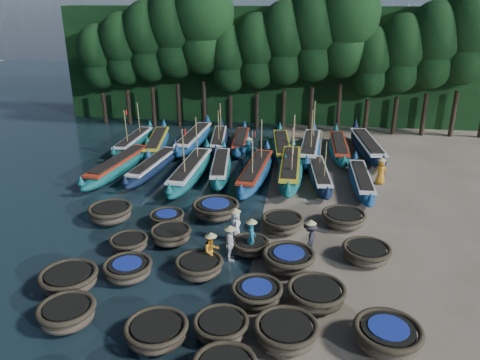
# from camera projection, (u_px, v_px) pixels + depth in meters

# --- Properties ---
(ground) EXTENTS (120.00, 120.00, 0.00)m
(ground) POSITION_uv_depth(u_px,v_px,m) (256.00, 242.00, 22.09)
(ground) COLOR gray
(ground) RESTS_ON ground
(foliage_wall) EXTENTS (40.00, 3.00, 10.00)m
(foliage_wall) POSITION_uv_depth(u_px,v_px,m) (286.00, 65.00, 41.89)
(foliage_wall) COLOR black
(foliage_wall) RESTS_ON ground
(coracle_5) EXTENTS (2.46, 2.46, 0.81)m
(coracle_5) POSITION_uv_depth(u_px,v_px,m) (67.00, 314.00, 16.36)
(coracle_5) COLOR brown
(coracle_5) RESTS_ON ground
(coracle_6) EXTENTS (2.53, 2.53, 0.71)m
(coracle_6) POSITION_uv_depth(u_px,v_px,m) (156.00, 332.00, 15.57)
(coracle_6) COLOR brown
(coracle_6) RESTS_ON ground
(coracle_7) EXTENTS (1.94, 1.94, 0.69)m
(coracle_7) POSITION_uv_depth(u_px,v_px,m) (221.00, 326.00, 15.83)
(coracle_7) COLOR brown
(coracle_7) RESTS_ON ground
(coracle_8) EXTENTS (2.57, 2.57, 0.77)m
(coracle_8) POSITION_uv_depth(u_px,v_px,m) (286.00, 332.00, 15.51)
(coracle_8) COLOR brown
(coracle_8) RESTS_ON ground
(coracle_9) EXTENTS (2.68, 2.68, 0.84)m
(coracle_9) POSITION_uv_depth(u_px,v_px,m) (387.00, 336.00, 15.26)
(coracle_9) COLOR brown
(coracle_9) RESTS_ON ground
(coracle_10) EXTENTS (2.69, 2.69, 0.76)m
(coracle_10) POSITION_uv_depth(u_px,v_px,m) (69.00, 279.00, 18.39)
(coracle_10) COLOR brown
(coracle_10) RESTS_ON ground
(coracle_11) EXTENTS (2.14, 2.14, 0.72)m
(coracle_11) POSITION_uv_depth(u_px,v_px,m) (128.00, 269.00, 19.11)
(coracle_11) COLOR brown
(coracle_11) RESTS_ON ground
(coracle_12) EXTENTS (2.31, 2.31, 0.74)m
(coracle_12) POSITION_uv_depth(u_px,v_px,m) (199.00, 266.00, 19.29)
(coracle_12) COLOR brown
(coracle_12) RESTS_ON ground
(coracle_13) EXTENTS (2.37, 2.37, 0.71)m
(coracle_13) POSITION_uv_depth(u_px,v_px,m) (257.00, 293.00, 17.59)
(coracle_13) COLOR brown
(coracle_13) RESTS_ON ground
(coracle_14) EXTENTS (2.71, 2.71, 0.77)m
(coracle_14) POSITION_uv_depth(u_px,v_px,m) (316.00, 294.00, 17.46)
(coracle_14) COLOR brown
(coracle_14) RESTS_ON ground
(coracle_15) EXTENTS (2.10, 2.10, 0.66)m
(coracle_15) POSITION_uv_depth(u_px,v_px,m) (129.00, 243.00, 21.18)
(coracle_15) COLOR brown
(coracle_15) RESTS_ON ground
(coracle_16) EXTENTS (2.34, 2.34, 0.76)m
(coracle_16) POSITION_uv_depth(u_px,v_px,m) (171.00, 235.00, 21.79)
(coracle_16) COLOR brown
(coracle_16) RESTS_ON ground
(coracle_17) EXTENTS (1.72, 1.72, 0.68)m
(coracle_17) POSITION_uv_depth(u_px,v_px,m) (250.00, 246.00, 20.93)
(coracle_17) COLOR brown
(coracle_17) RESTS_ON ground
(coracle_18) EXTENTS (2.36, 2.36, 0.85)m
(coracle_18) POSITION_uv_depth(u_px,v_px,m) (289.00, 259.00, 19.66)
(coracle_18) COLOR brown
(coracle_18) RESTS_ON ground
(coracle_19) EXTENTS (2.28, 2.28, 0.72)m
(coracle_19) POSITION_uv_depth(u_px,v_px,m) (366.00, 253.00, 20.34)
(coracle_19) COLOR brown
(coracle_19) RESTS_ON ground
(coracle_20) EXTENTS (2.32, 2.32, 0.84)m
(coracle_20) POSITION_uv_depth(u_px,v_px,m) (110.00, 213.00, 23.91)
(coracle_20) COLOR brown
(coracle_20) RESTS_ON ground
(coracle_21) EXTENTS (1.98, 1.98, 0.65)m
(coracle_21) POSITION_uv_depth(u_px,v_px,m) (167.00, 218.00, 23.58)
(coracle_21) COLOR brown
(coracle_21) RESTS_ON ground
(coracle_22) EXTENTS (2.49, 2.49, 0.83)m
(coracle_22) POSITION_uv_depth(u_px,v_px,m) (216.00, 209.00, 24.34)
(coracle_22) COLOR brown
(coracle_22) RESTS_ON ground
(coracle_23) EXTENTS (2.09, 2.09, 0.78)m
(coracle_23) POSITION_uv_depth(u_px,v_px,m) (282.00, 223.00, 22.92)
(coracle_23) COLOR brown
(coracle_23) RESTS_ON ground
(coracle_24) EXTENTS (2.33, 2.33, 0.74)m
(coracle_24) POSITION_uv_depth(u_px,v_px,m) (344.00, 218.00, 23.45)
(coracle_24) COLOR brown
(coracle_24) RESTS_ON ground
(long_boat_1) EXTENTS (2.67, 8.60, 1.53)m
(long_boat_1) POSITION_uv_depth(u_px,v_px,m) (119.00, 166.00, 30.23)
(long_boat_1) COLOR #105C57
(long_boat_1) RESTS_ON ground
(long_boat_2) EXTENTS (2.30, 7.81, 1.39)m
(long_boat_2) POSITION_uv_depth(u_px,v_px,m) (153.00, 166.00, 30.31)
(long_boat_2) COLOR #0E1933
(long_boat_2) RESTS_ON ground
(long_boat_3) EXTENTS (1.87, 8.84, 3.76)m
(long_boat_3) POSITION_uv_depth(u_px,v_px,m) (191.00, 171.00, 29.31)
(long_boat_3) COLOR #105C57
(long_boat_3) RESTS_ON ground
(long_boat_4) EXTENTS (2.21, 7.58, 1.34)m
(long_boat_4) POSITION_uv_depth(u_px,v_px,m) (221.00, 167.00, 30.13)
(long_boat_4) COLOR #105C57
(long_boat_4) RESTS_ON ground
(long_boat_5) EXTENTS (2.22, 8.58, 3.66)m
(long_boat_5) POSITION_uv_depth(u_px,v_px,m) (256.00, 172.00, 29.16)
(long_boat_5) COLOR navy
(long_boat_5) RESTS_ON ground
(long_boat_6) EXTENTS (1.65, 8.99, 3.82)m
(long_boat_6) POSITION_uv_depth(u_px,v_px,m) (290.00, 169.00, 29.60)
(long_boat_6) COLOR #105C57
(long_boat_6) RESTS_ON ground
(long_boat_7) EXTENTS (1.97, 7.25, 3.10)m
(long_boat_7) POSITION_uv_depth(u_px,v_px,m) (320.00, 175.00, 28.86)
(long_boat_7) COLOR #0E1933
(long_boat_7) RESTS_ON ground
(long_boat_8) EXTENTS (1.49, 7.42, 1.31)m
(long_boat_8) POSITION_uv_depth(u_px,v_px,m) (361.00, 181.00, 27.97)
(long_boat_8) COLOR navy
(long_boat_8) RESTS_ON ground
(long_boat_9) EXTENTS (1.51, 7.77, 3.30)m
(long_boat_9) POSITION_uv_depth(u_px,v_px,m) (134.00, 142.00, 35.37)
(long_boat_9) COLOR #105C57
(long_boat_9) RESTS_ON ground
(long_boat_10) EXTENTS (2.71, 8.18, 1.46)m
(long_boat_10) POSITION_uv_depth(u_px,v_px,m) (157.00, 143.00, 34.95)
(long_boat_10) COLOR navy
(long_boat_10) RESTS_ON ground
(long_boat_11) EXTENTS (1.95, 8.75, 1.54)m
(long_boat_11) POSITION_uv_depth(u_px,v_px,m) (194.00, 139.00, 35.92)
(long_boat_11) COLOR navy
(long_boat_11) RESTS_ON ground
(long_boat_12) EXTENTS (2.13, 7.33, 3.13)m
(long_boat_12) POSITION_uv_depth(u_px,v_px,m) (219.00, 140.00, 35.92)
(long_boat_12) COLOR #0E1933
(long_boat_12) RESTS_ON ground
(long_boat_13) EXTENTS (1.67, 7.29, 1.28)m
(long_boat_13) POSITION_uv_depth(u_px,v_px,m) (241.00, 141.00, 35.58)
(long_boat_13) COLOR navy
(long_boat_13) RESTS_ON ground
(long_boat_14) EXTENTS (2.32, 8.30, 1.47)m
(long_boat_14) POSITION_uv_depth(u_px,v_px,m) (282.00, 147.00, 34.02)
(long_boat_14) COLOR #105C57
(long_boat_14) RESTS_ON ground
(long_boat_15) EXTENTS (2.05, 8.85, 3.77)m
(long_boat_15) POSITION_uv_depth(u_px,v_px,m) (310.00, 148.00, 33.76)
(long_boat_15) COLOR navy
(long_boat_15) RESTS_ON ground
(long_boat_16) EXTENTS (1.57, 8.05, 1.42)m
(long_boat_16) POSITION_uv_depth(u_px,v_px,m) (339.00, 148.00, 33.90)
(long_boat_16) COLOR #105C57
(long_boat_16) RESTS_ON ground
(long_boat_17) EXTENTS (2.62, 9.09, 1.61)m
(long_boat_17) POSITION_uv_depth(u_px,v_px,m) (367.00, 147.00, 33.88)
(long_boat_17) COLOR #0E1933
(long_boat_17) RESTS_ON ground
(fisherman_0) EXTENTS (0.70, 0.89, 1.80)m
(fisherman_0) POSITION_uv_depth(u_px,v_px,m) (236.00, 224.00, 21.86)
(fisherman_0) COLOR silver
(fisherman_0) RESTS_ON ground
(fisherman_1) EXTENTS (0.52, 0.67, 1.91)m
(fisherman_1) POSITION_uv_depth(u_px,v_px,m) (251.00, 236.00, 20.59)
(fisherman_1) COLOR #1A5C70
(fisherman_1) RESTS_ON ground
(fisherman_2) EXTENTS (0.95, 0.92, 1.75)m
(fisherman_2) POSITION_uv_depth(u_px,v_px,m) (211.00, 250.00, 19.74)
(fisherman_2) COLOR #BA7318
(fisherman_2) RESTS_ON ground
(fisherman_3) EXTENTS (0.87, 1.21, 1.89)m
(fisherman_3) POSITION_uv_depth(u_px,v_px,m) (310.00, 238.00, 20.57)
(fisherman_3) COLOR black
(fisherman_3) RESTS_ON ground
(fisherman_4) EXTENTS (0.52, 0.97, 1.81)m
(fisherman_4) POSITION_uv_depth(u_px,v_px,m) (230.00, 243.00, 20.20)
(fisherman_4) COLOR silver
(fisherman_4) RESTS_ON ground
(fisherman_5) EXTENTS (1.60, 0.91, 1.84)m
(fisherman_5) POSITION_uv_depth(u_px,v_px,m) (249.00, 149.00, 32.59)
(fisherman_5) COLOR #1A5C70
(fisherman_5) RESTS_ON ground
(fisherman_6) EXTENTS (0.85, 0.62, 1.81)m
(fisherman_6) POSITION_uv_depth(u_px,v_px,m) (381.00, 171.00, 28.55)
(fisherman_6) COLOR #BA7318
(fisherman_6) RESTS_ON ground
(tree_0) EXTENTS (3.68, 3.68, 8.68)m
(tree_0) POSITION_uv_depth(u_px,v_px,m) (99.00, 56.00, 40.43)
(tree_0) COLOR black
(tree_0) RESTS_ON ground
(tree_1) EXTENTS (4.09, 4.09, 9.65)m
(tree_1) POSITION_uv_depth(u_px,v_px,m) (124.00, 48.00, 39.87)
(tree_1) COLOR black
(tree_1) RESTS_ON ground
(tree_2) EXTENTS (4.51, 4.51, 10.63)m
(tree_2) POSITION_uv_depth(u_px,v_px,m) (149.00, 40.00, 39.32)
(tree_2) COLOR black
(tree_2) RESTS_ON ground
(tree_3) EXTENTS (4.92, 4.92, 11.60)m
(tree_3) POSITION_uv_depth(u_px,v_px,m) (175.00, 32.00, 38.77)
(tree_3) COLOR black
(tree_3) RESTS_ON ground
(tree_4) EXTENTS (5.34, 5.34, 12.58)m
(tree_4) POSITION_uv_depth(u_px,v_px,m) (202.00, 24.00, 38.22)
(tree_4) COLOR black
(tree_4) RESTS_ON ground
(tree_5) EXTENTS (3.68, 3.68, 8.68)m
(tree_5) POSITION_uv_depth(u_px,v_px,m) (230.00, 58.00, 38.91)
(tree_5) COLOR black
(tree_5) RESTS_ON ground
(tree_6) EXTENTS (4.09, 4.09, 9.65)m
(tree_6) POSITION_uv_depth(u_px,v_px,m) (258.00, 50.00, 38.35)
(tree_6) COLOR black
(tree_6) RESTS_ON ground
(tree_7) EXTENTS (4.51, 4.51, 10.63)m
(tree_7) POSITION_uv_depth(u_px,v_px,m) (286.00, 42.00, 37.80)
(tree_7) COLOR black
(tree_7) RESTS_ON ground
(tree_8) EXTENTS (4.92, 4.92, 11.60)m
(tree_8) POSITION_uv_depth(u_px,v_px,m) (315.00, 34.00, 37.25)
(tree_8) COLOR black
(tree_8) RESTS_ON ground
(tree_9) EXTENTS (5.34, 5.34, 12.58)m
(tree_9) POSITION_uv_depth(u_px,v_px,m) (345.00, 25.00, 36.70)
(tree_9) COLOR black
(tree_9) RESTS_ON ground
(tree_10) EXTENTS (3.68, 3.68, 8.68)m
(tree_10) POSITION_uv_depth(u_px,v_px,m) (372.00, 61.00, 37.38)
(tree_10) COLOR black
(tree_10) RESTS_ON ground
(tree_11) EXTENTS (4.09, 4.09, 9.65)m
(tree_11) POSITION_uv_depth(u_px,v_px,m) (403.00, 53.00, 36.83)
(tree_11) COLOR black
(tree_11) RESTS_ON ground
(tree_12) EXTENTS (4.51, 4.51, 10.63)m
(tree_12) POSITION_uv_depth(u_px,v_px,m) (434.00, 44.00, 36.28)
(tree_12) COLOR black
(tree_12) RESTS_ON ground
(tree_13) EXTENTS (4.92, 4.92, 11.60)m
(tree_13) POSITION_uv_depth(u_px,v_px,m) (467.00, 35.00, 35.73)
(tree_13) COLOR black
(tree_13) RESTS_ON ground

